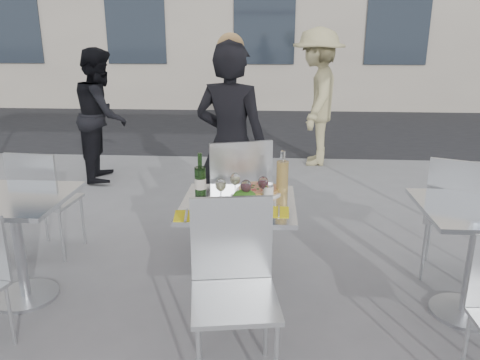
# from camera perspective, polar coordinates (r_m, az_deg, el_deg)

# --- Properties ---
(ground) EXTENTS (80.00, 80.00, 0.00)m
(ground) POSITION_cam_1_polar(r_m,az_deg,el_deg) (3.31, -0.18, -14.97)
(ground) COLOR slate
(street_asphalt) EXTENTS (24.00, 5.00, 0.00)m
(street_asphalt) POSITION_cam_1_polar(r_m,az_deg,el_deg) (9.46, 2.60, 6.57)
(street_asphalt) COLOR black
(street_asphalt) RESTS_ON ground
(main_table) EXTENTS (0.72, 0.72, 0.75)m
(main_table) POSITION_cam_1_polar(r_m,az_deg,el_deg) (3.06, -0.19, -6.41)
(main_table) COLOR #B7BABF
(main_table) RESTS_ON ground
(side_table_left) EXTENTS (0.72, 0.72, 0.75)m
(side_table_left) POSITION_cam_1_polar(r_m,az_deg,el_deg) (3.49, -25.66, -5.11)
(side_table_left) COLOR #B7BABF
(side_table_left) RESTS_ON ground
(side_table_right) EXTENTS (0.72, 0.72, 0.75)m
(side_table_right) POSITION_cam_1_polar(r_m,az_deg,el_deg) (3.32, 26.79, -6.43)
(side_table_right) COLOR #B7BABF
(side_table_right) RESTS_ON ground
(chair_far) EXTENTS (0.59, 0.60, 1.03)m
(chair_far) POSITION_cam_1_polar(r_m,az_deg,el_deg) (3.61, -0.30, -1.42)
(chair_far) COLOR silver
(chair_far) RESTS_ON ground
(chair_near) EXTENTS (0.50, 0.51, 0.96)m
(chair_near) POSITION_cam_1_polar(r_m,az_deg,el_deg) (2.49, -0.82, -11.56)
(chair_near) COLOR silver
(chair_near) RESTS_ON ground
(side_chair_lfar) EXTENTS (0.45, 0.46, 0.91)m
(side_chair_lfar) POSITION_cam_1_polar(r_m,az_deg,el_deg) (4.07, -22.95, -1.72)
(side_chair_lfar) COLOR silver
(side_chair_lfar) RESTS_ON ground
(side_chair_rfar) EXTENTS (0.58, 0.58, 0.96)m
(side_chair_rfar) POSITION_cam_1_polar(r_m,az_deg,el_deg) (3.71, 25.04, -3.32)
(side_chair_rfar) COLOR silver
(side_chair_rfar) RESTS_ON ground
(woman_diner) EXTENTS (0.73, 0.59, 1.74)m
(woman_diner) POSITION_cam_1_polar(r_m,az_deg,el_deg) (3.98, -1.10, 4.23)
(woman_diner) COLOR black
(woman_diner) RESTS_ON ground
(pedestrian_a) EXTENTS (0.76, 0.90, 1.62)m
(pedestrian_a) POSITION_cam_1_polar(r_m,az_deg,el_deg) (6.10, -16.51, 7.61)
(pedestrian_a) COLOR black
(pedestrian_a) RESTS_ON ground
(pedestrian_b) EXTENTS (0.85, 1.29, 1.87)m
(pedestrian_b) POSITION_cam_1_polar(r_m,az_deg,el_deg) (6.63, 9.32, 9.88)
(pedestrian_b) COLOR tan
(pedestrian_b) RESTS_ON ground
(pizza_near) EXTENTS (0.31, 0.31, 0.02)m
(pizza_near) POSITION_cam_1_polar(r_m,az_deg,el_deg) (2.80, 0.31, -3.80)
(pizza_near) COLOR tan
(pizza_near) RESTS_ON main_table
(pizza_far) EXTENTS (0.31, 0.31, 0.03)m
(pizza_far) POSITION_cam_1_polar(r_m,az_deg,el_deg) (3.17, 2.32, -1.15)
(pizza_far) COLOR white
(pizza_far) RESTS_ON main_table
(salad_plate) EXTENTS (0.22, 0.22, 0.09)m
(salad_plate) POSITION_cam_1_polar(r_m,az_deg,el_deg) (2.95, 0.54, -2.19)
(salad_plate) COLOR white
(salad_plate) RESTS_ON main_table
(wine_bottle) EXTENTS (0.07, 0.07, 0.29)m
(wine_bottle) POSITION_cam_1_polar(r_m,az_deg,el_deg) (3.06, -4.86, 0.01)
(wine_bottle) COLOR #254C1C
(wine_bottle) RESTS_ON main_table
(carafe) EXTENTS (0.08, 0.08, 0.29)m
(carafe) POSITION_cam_1_polar(r_m,az_deg,el_deg) (3.12, 5.18, 0.46)
(carafe) COLOR #E0BA5F
(carafe) RESTS_ON main_table
(sugar_shaker) EXTENTS (0.06, 0.06, 0.11)m
(sugar_shaker) POSITION_cam_1_polar(r_m,az_deg,el_deg) (3.01, 3.48, -1.44)
(sugar_shaker) COLOR white
(sugar_shaker) RESTS_ON main_table
(wineglass_white_a) EXTENTS (0.07, 0.07, 0.16)m
(wineglass_white_a) POSITION_cam_1_polar(r_m,az_deg,el_deg) (2.95, -2.36, -0.69)
(wineglass_white_a) COLOR white
(wineglass_white_a) RESTS_ON main_table
(wineglass_white_b) EXTENTS (0.07, 0.07, 0.16)m
(wineglass_white_b) POSITION_cam_1_polar(r_m,az_deg,el_deg) (3.06, -0.61, 0.03)
(wineglass_white_b) COLOR white
(wineglass_white_b) RESTS_ON main_table
(wineglass_red_a) EXTENTS (0.07, 0.07, 0.16)m
(wineglass_red_a) POSITION_cam_1_polar(r_m,az_deg,el_deg) (2.92, 0.73, -0.86)
(wineglass_red_a) COLOR white
(wineglass_red_a) RESTS_ON main_table
(wineglass_red_b) EXTENTS (0.07, 0.07, 0.16)m
(wineglass_red_b) POSITION_cam_1_polar(r_m,az_deg,el_deg) (2.99, 2.83, -0.42)
(wineglass_red_b) COLOR white
(wineglass_red_b) RESTS_ON main_table
(napkin_left) EXTENTS (0.20, 0.20, 0.01)m
(napkin_left) POSITION_cam_1_polar(r_m,az_deg,el_deg) (2.77, -6.16, -4.31)
(napkin_left) COLOR #FFF516
(napkin_left) RESTS_ON main_table
(napkin_right) EXTENTS (0.18, 0.20, 0.01)m
(napkin_right) POSITION_cam_1_polar(r_m,az_deg,el_deg) (2.82, 4.15, -3.86)
(napkin_right) COLOR #FFF516
(napkin_right) RESTS_ON main_table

